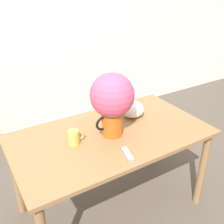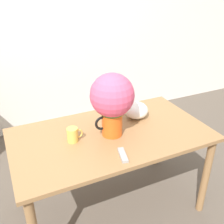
# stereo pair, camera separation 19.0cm
# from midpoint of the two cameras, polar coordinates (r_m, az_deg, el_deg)

# --- Properties ---
(wall_back) EXTENTS (8.00, 0.05, 2.60)m
(wall_back) POSITION_cam_midpoint_polar(r_m,az_deg,el_deg) (3.29, -14.14, 17.33)
(wall_back) COLOR silver
(wall_back) RESTS_ON ground_plane
(table) EXTENTS (1.50, 0.84, 0.76)m
(table) POSITION_cam_midpoint_polar(r_m,az_deg,el_deg) (2.06, 2.49, -7.06)
(table) COLOR olive
(table) RESTS_ON ground_plane
(flower_vase) EXTENTS (0.32, 0.32, 0.48)m
(flower_vase) POSITION_cam_midpoint_polar(r_m,az_deg,el_deg) (1.86, 2.94, 2.55)
(flower_vase) COLOR #E05619
(flower_vase) RESTS_ON table
(coffee_mug) EXTENTS (0.12, 0.08, 0.11)m
(coffee_mug) POSITION_cam_midpoint_polar(r_m,az_deg,el_deg) (1.89, -5.67, -5.04)
(coffee_mug) COLOR gold
(coffee_mug) RESTS_ON table
(white_bowl) EXTENTS (0.20, 0.20, 0.14)m
(white_bowl) POSITION_cam_midpoint_polar(r_m,az_deg,el_deg) (2.21, 7.69, 0.34)
(white_bowl) COLOR white
(white_bowl) RESTS_ON table
(remote_control) EXTENTS (0.08, 0.16, 0.02)m
(remote_control) POSITION_cam_midpoint_polar(r_m,az_deg,el_deg) (1.76, 5.50, -9.41)
(remote_control) COLOR #999999
(remote_control) RESTS_ON table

